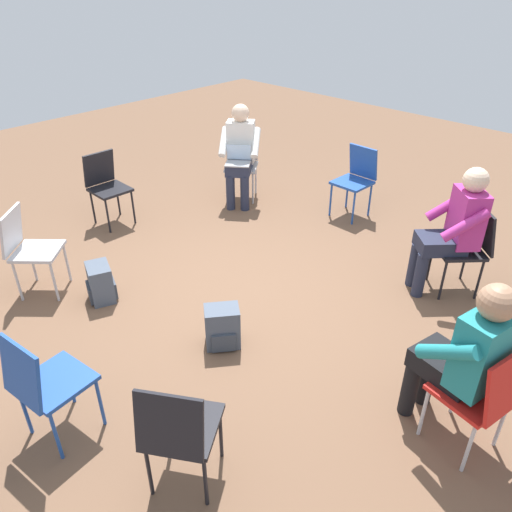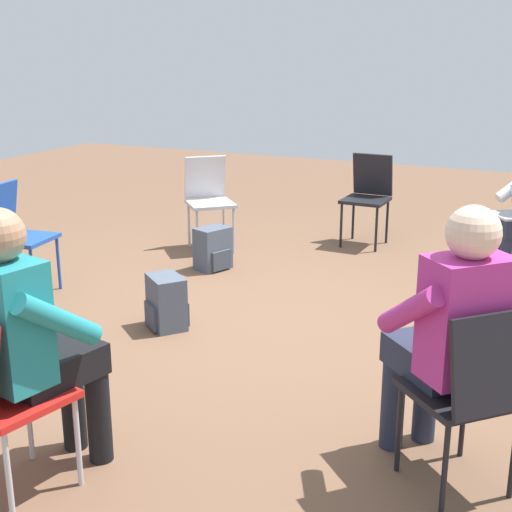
{
  "view_description": "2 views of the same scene",
  "coord_description": "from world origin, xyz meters",
  "px_view_note": "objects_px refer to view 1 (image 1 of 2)",
  "views": [
    {
      "loc": [
        2.7,
        2.78,
        2.77
      ],
      "look_at": [
        0.07,
        0.26,
        0.58
      ],
      "focal_mm": 35.0,
      "sensor_mm": 36.0,
      "label": 1
    },
    {
      "loc": [
        -1.86,
        4.17,
        1.84
      ],
      "look_at": [
        0.02,
        0.17,
        0.52
      ],
      "focal_mm": 50.0,
      "sensor_mm": 36.0,
      "label": 2
    }
  ],
  "objects_px": {
    "chair_northwest": "(468,244)",
    "chair_north": "(482,393)",
    "chair_south": "(106,183)",
    "chair_east": "(44,381)",
    "person_with_laptop": "(240,150)",
    "person_in_magenta": "(455,225)",
    "backpack_by_empty_chair": "(222,329)",
    "chair_southwest": "(242,160)",
    "chair_west": "(356,176)",
    "chair_northeast": "(178,429)",
    "person_in_teal": "(466,353)",
    "chair_southeast": "(28,245)",
    "backpack_near_laptop_user": "(101,285)"
  },
  "relations": [
    {
      "from": "chair_northwest",
      "to": "chair_north",
      "type": "bearing_deg",
      "value": 160.2
    },
    {
      "from": "chair_south",
      "to": "chair_north",
      "type": "distance_m",
      "value": 4.53
    },
    {
      "from": "chair_south",
      "to": "chair_east",
      "type": "height_order",
      "value": "same"
    },
    {
      "from": "chair_south",
      "to": "chair_northwest",
      "type": "height_order",
      "value": "same"
    },
    {
      "from": "person_with_laptop",
      "to": "person_in_magenta",
      "type": "bearing_deg",
      "value": 140.68
    },
    {
      "from": "person_with_laptop",
      "to": "backpack_by_empty_chair",
      "type": "xyz_separation_m",
      "value": [
        2.1,
        1.92,
        -0.53
      ]
    },
    {
      "from": "backpack_by_empty_chair",
      "to": "person_with_laptop",
      "type": "bearing_deg",
      "value": -137.68
    },
    {
      "from": "chair_southwest",
      "to": "chair_south",
      "type": "bearing_deg",
      "value": 32.32
    },
    {
      "from": "chair_northwest",
      "to": "chair_west",
      "type": "height_order",
      "value": "same"
    },
    {
      "from": "person_with_laptop",
      "to": "backpack_by_empty_chair",
      "type": "distance_m",
      "value": 2.89
    },
    {
      "from": "chair_east",
      "to": "chair_northeast",
      "type": "bearing_deg",
      "value": 14.03
    },
    {
      "from": "person_in_magenta",
      "to": "chair_northeast",
      "type": "bearing_deg",
      "value": 131.07
    },
    {
      "from": "chair_northwest",
      "to": "person_in_teal",
      "type": "bearing_deg",
      "value": 156.06
    },
    {
      "from": "backpack_by_empty_chair",
      "to": "chair_south",
      "type": "bearing_deg",
      "value": -102.85
    },
    {
      "from": "chair_north",
      "to": "person_in_magenta",
      "type": "xyz_separation_m",
      "value": [
        -1.6,
        -0.96,
        0.2
      ]
    },
    {
      "from": "chair_south",
      "to": "chair_northeast",
      "type": "height_order",
      "value": "same"
    },
    {
      "from": "chair_northeast",
      "to": "person_with_laptop",
      "type": "xyz_separation_m",
      "value": [
        -3.15,
        -2.69,
        0.2
      ]
    },
    {
      "from": "person_in_magenta",
      "to": "person_in_teal",
      "type": "xyz_separation_m",
      "value": [
        1.57,
        0.8,
        0.0
      ]
    },
    {
      "from": "chair_southeast",
      "to": "chair_east",
      "type": "xyz_separation_m",
      "value": [
        0.7,
        1.74,
        0.0
      ]
    },
    {
      "from": "chair_northeast",
      "to": "chair_west",
      "type": "height_order",
      "value": "same"
    },
    {
      "from": "backpack_by_empty_chair",
      "to": "chair_northeast",
      "type": "bearing_deg",
      "value": 36.7
    },
    {
      "from": "person_with_laptop",
      "to": "chair_south",
      "type": "bearing_deg",
      "value": 27.37
    },
    {
      "from": "chair_south",
      "to": "chair_north",
      "type": "relative_size",
      "value": 1.0
    },
    {
      "from": "chair_north",
      "to": "chair_west",
      "type": "relative_size",
      "value": 1.0
    },
    {
      "from": "chair_west",
      "to": "person_with_laptop",
      "type": "xyz_separation_m",
      "value": [
        0.7,
        -1.29,
        0.2
      ]
    },
    {
      "from": "chair_south",
      "to": "person_in_teal",
      "type": "distance_m",
      "value": 4.37
    },
    {
      "from": "chair_south",
      "to": "chair_southwest",
      "type": "distance_m",
      "value": 1.75
    },
    {
      "from": "chair_south",
      "to": "chair_north",
      "type": "xyz_separation_m",
      "value": [
        0.19,
        4.52,
        0.0
      ]
    },
    {
      "from": "person_in_magenta",
      "to": "backpack_near_laptop_user",
      "type": "bearing_deg",
      "value": 90.69
    },
    {
      "from": "chair_south",
      "to": "chair_west",
      "type": "relative_size",
      "value": 1.0
    },
    {
      "from": "backpack_by_empty_chair",
      "to": "chair_southwest",
      "type": "bearing_deg",
      "value": -137.96
    },
    {
      "from": "chair_northwest",
      "to": "chair_southwest",
      "type": "height_order",
      "value": "same"
    },
    {
      "from": "chair_west",
      "to": "person_in_magenta",
      "type": "relative_size",
      "value": 0.69
    },
    {
      "from": "chair_west",
      "to": "chair_southwest",
      "type": "distance_m",
      "value": 1.5
    },
    {
      "from": "chair_northeast",
      "to": "chair_east",
      "type": "distance_m",
      "value": 0.96
    },
    {
      "from": "chair_northwest",
      "to": "chair_northeast",
      "type": "relative_size",
      "value": 1.0
    },
    {
      "from": "chair_south",
      "to": "person_with_laptop",
      "type": "bearing_deg",
      "value": 156.17
    },
    {
      "from": "chair_east",
      "to": "person_with_laptop",
      "type": "bearing_deg",
      "value": 109.74
    },
    {
      "from": "chair_southeast",
      "to": "person_with_laptop",
      "type": "bearing_deg",
      "value": 138.34
    },
    {
      "from": "chair_south",
      "to": "backpack_near_laptop_user",
      "type": "xyz_separation_m",
      "value": [
        0.94,
        1.34,
        -0.34
      ]
    },
    {
      "from": "chair_north",
      "to": "backpack_near_laptop_user",
      "type": "relative_size",
      "value": 2.36
    },
    {
      "from": "person_in_magenta",
      "to": "chair_south",
      "type": "bearing_deg",
      "value": 65.64
    },
    {
      "from": "chair_west",
      "to": "chair_northeast",
      "type": "bearing_deg",
      "value": 111.6
    },
    {
      "from": "person_with_laptop",
      "to": "chair_north",
      "type": "bearing_deg",
      "value": 118.59
    },
    {
      "from": "chair_northeast",
      "to": "chair_east",
      "type": "xyz_separation_m",
      "value": [
        0.35,
        -0.89,
        0.0
      ]
    },
    {
      "from": "chair_southeast",
      "to": "person_in_magenta",
      "type": "xyz_separation_m",
      "value": [
        -2.7,
        2.79,
        0.2
      ]
    },
    {
      "from": "person_in_magenta",
      "to": "person_in_teal",
      "type": "distance_m",
      "value": 1.76
    },
    {
      "from": "chair_southwest",
      "to": "backpack_by_empty_chair",
      "type": "xyz_separation_m",
      "value": [
        2.24,
        2.02,
        -0.34
      ]
    },
    {
      "from": "chair_southeast",
      "to": "chair_north",
      "type": "bearing_deg",
      "value": 63.37
    },
    {
      "from": "chair_south",
      "to": "chair_northwest",
      "type": "relative_size",
      "value": 1.0
    }
  ]
}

